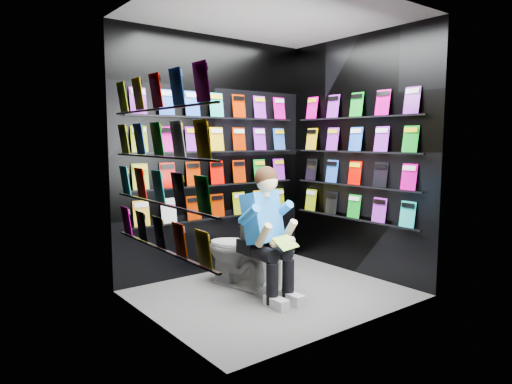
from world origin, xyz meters
TOP-DOWN VIEW (x-y plane):
  - floor at (0.00, 0.00)m, footprint 2.40×2.40m
  - ceiling at (0.00, 0.00)m, footprint 2.40×2.40m
  - wall_back at (0.00, 1.00)m, footprint 2.40×0.04m
  - wall_front at (0.00, -1.00)m, footprint 2.40×0.04m
  - wall_left at (-1.20, 0.00)m, footprint 0.04×2.00m
  - wall_right at (1.20, 0.00)m, footprint 0.04×2.00m
  - comics_back at (0.00, 0.97)m, footprint 2.10×0.06m
  - comics_left at (-1.17, 0.00)m, footprint 0.06×1.70m
  - comics_right at (1.17, 0.00)m, footprint 0.06×1.70m
  - toilet at (-0.12, 0.41)m, footprint 0.57×0.82m
  - longbox at (0.29, 0.36)m, footprint 0.30×0.42m
  - longbox_lid at (0.29, 0.36)m, footprint 0.32×0.45m
  - reader at (-0.12, 0.03)m, footprint 0.62×0.80m
  - held_comic at (-0.12, -0.32)m, footprint 0.26×0.18m

SIDE VIEW (x-z plane):
  - floor at x=0.00m, z-range 0.00..0.00m
  - longbox at x=0.29m, z-range 0.00..0.29m
  - longbox_lid at x=0.29m, z-range 0.29..0.32m
  - toilet at x=-0.12m, z-range 0.00..0.73m
  - held_comic at x=-0.12m, z-range 0.53..0.63m
  - reader at x=-0.12m, z-range 0.09..1.40m
  - wall_back at x=0.00m, z-range 0.00..2.60m
  - wall_front at x=0.00m, z-range 0.00..2.60m
  - wall_left at x=-1.20m, z-range 0.00..2.60m
  - wall_right at x=1.20m, z-range 0.00..2.60m
  - comics_back at x=0.00m, z-range 0.62..1.99m
  - comics_left at x=-1.17m, z-range 0.62..1.99m
  - comics_right at x=1.17m, z-range 0.62..1.99m
  - ceiling at x=0.00m, z-range 2.60..2.60m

